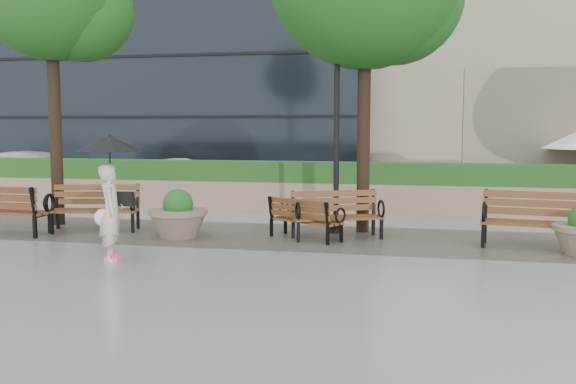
% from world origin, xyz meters
% --- Properties ---
extents(ground, '(100.00, 100.00, 0.00)m').
position_xyz_m(ground, '(0.00, 0.00, 0.00)').
color(ground, gray).
rests_on(ground, ground).
extents(cobble_strip, '(28.00, 3.20, 0.01)m').
position_xyz_m(cobble_strip, '(0.00, 3.00, 0.01)').
color(cobble_strip, '#383330').
rests_on(cobble_strip, ground).
extents(hedge_wall, '(24.00, 0.80, 1.35)m').
position_xyz_m(hedge_wall, '(0.00, 7.00, 0.66)').
color(hedge_wall, '#9E7D66').
rests_on(hedge_wall, ground).
extents(asphalt_street, '(40.00, 7.00, 0.00)m').
position_xyz_m(asphalt_street, '(0.00, 11.00, 0.00)').
color(asphalt_street, black).
rests_on(asphalt_street, ground).
extents(bench_0, '(2.03, 0.89, 1.07)m').
position_xyz_m(bench_0, '(-5.38, 1.97, 0.32)').
color(bench_0, brown).
rests_on(bench_0, ground).
extents(bench_1, '(2.01, 1.16, 1.02)m').
position_xyz_m(bench_1, '(-3.73, 2.81, 0.30)').
color(bench_1, brown).
rests_on(bench_1, ground).
extents(bench_2, '(1.68, 1.33, 0.85)m').
position_xyz_m(bench_2, '(1.03, 2.74, 0.25)').
color(bench_2, brown).
rests_on(bench_2, ground).
extents(bench_3, '(1.96, 1.39, 0.98)m').
position_xyz_m(bench_3, '(1.65, 2.93, 0.29)').
color(bench_3, brown).
rests_on(bench_3, ground).
extents(bench_4, '(2.09, 1.09, 1.07)m').
position_xyz_m(bench_4, '(5.49, 2.69, 0.32)').
color(bench_4, brown).
rests_on(bench_4, ground).
extents(planter_left, '(1.22, 1.22, 1.03)m').
position_xyz_m(planter_left, '(-1.60, 2.39, 0.40)').
color(planter_left, '#7F6B56').
rests_on(planter_left, ground).
extents(lamppost, '(0.28, 0.28, 3.92)m').
position_xyz_m(lamppost, '(1.53, 3.64, 1.72)').
color(lamppost, black).
rests_on(lamppost, ground).
extents(car_left, '(5.04, 2.41, 1.42)m').
position_xyz_m(car_left, '(-10.00, 10.27, 0.71)').
color(car_left, silver).
rests_on(car_left, ground).
extents(car_right, '(3.82, 1.69, 1.22)m').
position_xyz_m(car_right, '(-4.45, 9.83, 0.61)').
color(car_right, silver).
rests_on(car_right, ground).
extents(pedestrian, '(1.17, 1.17, 2.15)m').
position_xyz_m(pedestrian, '(-1.89, 0.06, 1.31)').
color(pedestrian, beige).
rests_on(pedestrian, ground).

